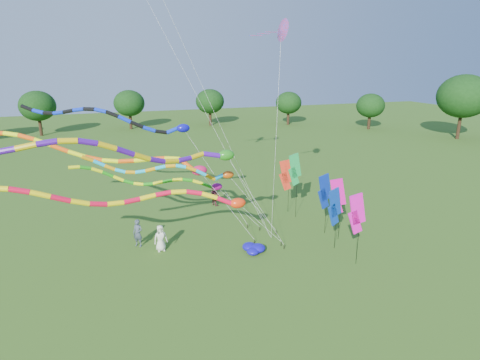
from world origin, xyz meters
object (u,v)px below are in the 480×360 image
object	(u,v)px
blue_nylon_heap	(253,247)
person_a	(161,238)
tube_kite_orange	(115,156)
tube_kite_red	(157,199)
person_b	(138,233)
person_c	(215,195)

from	to	relation	value
blue_nylon_heap	person_a	distance (m)	5.85
tube_kite_orange	blue_nylon_heap	xyz separation A→B (m)	(7.74, -4.29, -5.56)
person_a	tube_kite_red	bearing A→B (deg)	-104.33
tube_kite_red	person_a	xyz separation A→B (m)	(0.27, 1.67, -3.20)
person_a	person_b	distance (m)	1.70
blue_nylon_heap	person_b	world-z (taller)	person_b
blue_nylon_heap	person_c	size ratio (longest dim) A/B	0.91
blue_nylon_heap	person_b	xyz separation A→B (m)	(-6.82, 2.90, 0.69)
person_c	tube_kite_red	bearing A→B (deg)	118.18
blue_nylon_heap	person_c	bearing A→B (deg)	90.43
tube_kite_orange	person_c	bearing A→B (deg)	53.80
tube_kite_orange	person_a	size ratio (longest dim) A/B	9.41
tube_kite_red	tube_kite_orange	distance (m)	4.91
tube_kite_orange	person_a	xyz separation A→B (m)	(2.22, -2.50, -4.92)
blue_nylon_heap	person_b	bearing A→B (deg)	156.98
person_a	blue_nylon_heap	bearing A→B (deg)	-23.15
person_c	person_a	bearing A→B (deg)	113.66
tube_kite_orange	person_b	size ratio (longest dim) A/B	8.81
tube_kite_red	person_a	distance (m)	3.62
tube_kite_red	person_a	world-z (taller)	tube_kite_red
tube_kite_orange	person_a	bearing A→B (deg)	-24.96
tube_kite_red	tube_kite_orange	world-z (taller)	tube_kite_orange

